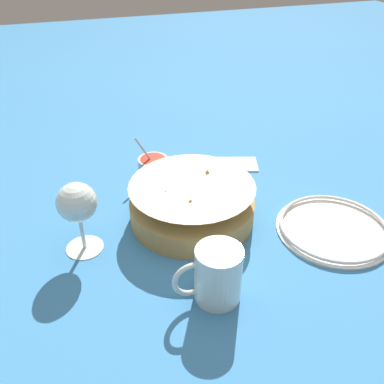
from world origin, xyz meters
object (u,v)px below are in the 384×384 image
sauce_cup (152,165)px  wine_glass (77,205)px  side_plate (333,228)px  food_basket (193,204)px  beer_mug (217,276)px

sauce_cup → wine_glass: (0.19, 0.23, 0.08)m
side_plate → sauce_cup: bearing=-47.8°
food_basket → beer_mug: size_ratio=2.19×
food_basket → sauce_cup: 0.21m
beer_mug → wine_glass: bearing=-43.8°
sauce_cup → side_plate: size_ratio=0.45×
food_basket → side_plate: bearing=154.4°
food_basket → beer_mug: bearing=83.0°
wine_glass → beer_mug: size_ratio=1.23×
sauce_cup → side_plate: 0.45m
food_basket → wine_glass: size_ratio=1.78×
wine_glass → side_plate: size_ratio=0.63×
sauce_cup → wine_glass: 0.31m
wine_glass → beer_mug: bearing=136.2°
wine_glass → beer_mug: (-0.20, 0.19, -0.06)m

